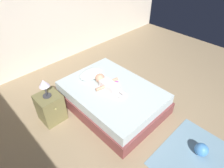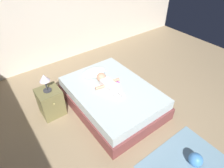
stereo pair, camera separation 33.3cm
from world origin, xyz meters
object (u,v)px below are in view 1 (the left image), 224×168
object	(u,v)px
nightstand	(51,108)
toy_ball	(201,150)
pillow	(91,74)
bed	(112,97)
toothbrush	(114,81)
lamp	(44,85)
baby	(107,83)

from	to	relation	value
nightstand	toy_ball	bearing A→B (deg)	-60.62
pillow	nightstand	distance (m)	0.98
bed	toothbrush	bearing A→B (deg)	33.72
pillow	lamp	bearing A→B (deg)	-177.36
toothbrush	nightstand	bearing A→B (deg)	161.69
baby	lamp	bearing A→B (deg)	157.43
nightstand	lamp	size ratio (longest dim) A/B	1.59
toothbrush	toy_ball	size ratio (longest dim) A/B	0.70
pillow	toothbrush	distance (m)	0.48
bed	baby	xyz separation A→B (m)	(-0.03, 0.11, 0.29)
nightstand	toy_ball	size ratio (longest dim) A/B	2.68
baby	toothbrush	xyz separation A→B (m)	(0.21, 0.01, -0.06)
nightstand	toy_ball	world-z (taller)	nightstand
toy_ball	bed	bearing A→B (deg)	98.09
toothbrush	toy_ball	world-z (taller)	toothbrush
baby	bed	bearing A→B (deg)	-75.03
bed	lamp	size ratio (longest dim) A/B	5.57
bed	nightstand	xyz separation A→B (m)	(-0.99, 0.51, 0.05)
baby	toy_ball	size ratio (longest dim) A/B	3.49
baby	nightstand	world-z (taller)	baby
baby	toothbrush	size ratio (longest dim) A/B	4.99
toothbrush	lamp	size ratio (longest dim) A/B	0.42
pillow	lamp	world-z (taller)	lamp
pillow	toy_ball	xyz separation A→B (m)	(0.26, -2.21, -0.38)
lamp	toy_ball	world-z (taller)	lamp
bed	pillow	bearing A→B (deg)	92.87
pillow	nightstand	xyz separation A→B (m)	(-0.96, -0.04, -0.22)
toothbrush	lamp	distance (m)	1.27
bed	nightstand	size ratio (longest dim) A/B	3.50
pillow	toy_ball	world-z (taller)	pillow
bed	nightstand	world-z (taller)	nightstand
bed	toy_ball	size ratio (longest dim) A/B	9.37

